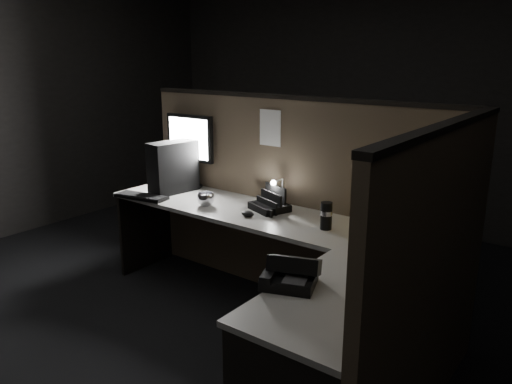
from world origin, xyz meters
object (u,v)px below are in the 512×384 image
Objects in this scene: monitor at (190,144)px; lava_lamp at (388,199)px; pc_tower at (173,167)px; keyboard at (141,197)px; desk_phone at (290,273)px.

lava_lamp is at bearing 0.60° from monitor.
pc_tower is 0.35m from keyboard.
monitor is 1.40× the size of lava_lamp.
desk_phone is at bearing -27.47° from keyboard.
monitor is 2.01m from desk_phone.
lava_lamp reaches higher than desk_phone.
pc_tower is 0.95× the size of keyboard.
pc_tower is 1.89m from desk_phone.
lava_lamp reaches higher than keyboard.
keyboard is at bearing -95.15° from pc_tower.
pc_tower is at bearing 66.71° from keyboard.
desk_phone is (1.75, -0.56, 0.05)m from keyboard.
pc_tower reaches higher than keyboard.
pc_tower is 0.68× the size of monitor.
monitor is at bearing 72.59° from keyboard.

